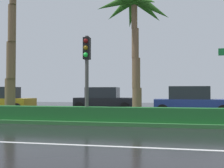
% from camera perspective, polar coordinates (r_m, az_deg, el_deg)
% --- Properties ---
extents(ground_plane, '(90.00, 42.00, 0.10)m').
position_cam_1_polar(ground_plane, '(14.17, 16.73, -7.41)').
color(ground_plane, black).
extents(near_lane_divider_stripe, '(81.00, 0.14, 0.01)m').
position_cam_1_polar(near_lane_divider_stripe, '(7.29, 21.82, -12.61)').
color(near_lane_divider_stripe, white).
rests_on(near_lane_divider_stripe, ground_plane).
extents(median_strip, '(85.50, 4.00, 0.15)m').
position_cam_1_polar(median_strip, '(13.17, 17.12, -7.32)').
color(median_strip, '#2D6B33').
rests_on(median_strip, ground_plane).
extents(median_hedge, '(76.50, 0.70, 0.60)m').
position_cam_1_polar(median_hedge, '(11.75, 17.77, -6.18)').
color(median_hedge, '#1E6028').
rests_on(median_hedge, median_strip).
extents(palm_tree_centre_left, '(3.67, 3.73, 6.32)m').
position_cam_1_polar(palm_tree_centre_left, '(13.95, 4.57, 14.25)').
color(palm_tree_centre_left, brown).
rests_on(palm_tree_centre_left, median_strip).
extents(traffic_signal_median_left, '(0.28, 0.43, 3.70)m').
position_cam_1_polar(traffic_signal_median_left, '(12.19, -5.22, 4.50)').
color(traffic_signal_median_left, '#4C4C47').
rests_on(traffic_signal_median_left, median_strip).
extents(car_in_traffic_leading, '(4.30, 2.02, 1.72)m').
position_cam_1_polar(car_in_traffic_leading, '(20.24, -21.88, -3.10)').
color(car_in_traffic_leading, '#B28C1E').
rests_on(car_in_traffic_leading, ground_plane).
extents(car_in_traffic_second, '(4.30, 2.02, 1.72)m').
position_cam_1_polar(car_in_traffic_second, '(20.44, -1.66, -3.20)').
color(car_in_traffic_second, black).
rests_on(car_in_traffic_second, ground_plane).
extents(car_in_traffic_third, '(4.30, 2.02, 1.72)m').
position_cam_1_polar(car_in_traffic_third, '(17.16, 15.74, -3.46)').
color(car_in_traffic_third, navy).
rests_on(car_in_traffic_third, ground_plane).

